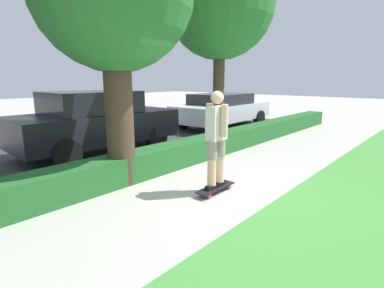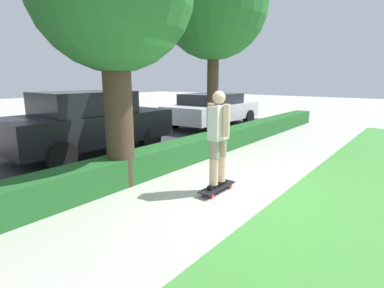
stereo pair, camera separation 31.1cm
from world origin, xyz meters
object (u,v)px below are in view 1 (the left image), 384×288
object	(u,v)px
parked_car_middle	(96,121)
parked_car_rear	(222,109)
skateboard	(216,188)
skater_person	(216,137)
tree_far	(220,5)

from	to	relation	value
parked_car_middle	parked_car_rear	size ratio (longest dim) A/B	0.92
skateboard	skater_person	size ratio (longest dim) A/B	0.52
tree_far	parked_car_middle	size ratio (longest dim) A/B	1.21
skateboard	parked_car_middle	world-z (taller)	parked_car_middle
skateboard	parked_car_rear	world-z (taller)	parked_car_rear
skateboard	parked_car_middle	distance (m)	4.17
skater_person	tree_far	bearing A→B (deg)	35.86
skater_person	parked_car_middle	world-z (taller)	skater_person
skater_person	parked_car_rear	size ratio (longest dim) A/B	0.36
tree_far	skateboard	bearing A→B (deg)	-144.14
skateboard	skater_person	bearing A→B (deg)	0.00
tree_far	skater_person	bearing A→B (deg)	-144.14
tree_far	parked_car_middle	bearing A→B (deg)	137.12
parked_car_middle	skater_person	bearing A→B (deg)	-91.50
parked_car_rear	skater_person	bearing A→B (deg)	-147.18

